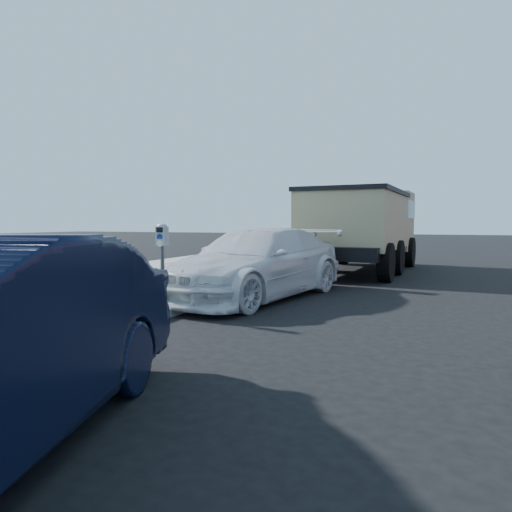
% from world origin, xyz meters
% --- Properties ---
extents(ground, '(120.00, 120.00, 0.00)m').
position_xyz_m(ground, '(0.00, 0.00, 0.00)').
color(ground, black).
rests_on(ground, ground).
extents(streetside, '(6.12, 50.00, 0.15)m').
position_xyz_m(streetside, '(-5.57, 2.00, 0.07)').
color(streetside, gray).
rests_on(streetside, ground).
extents(parking_meter, '(0.21, 0.15, 1.47)m').
position_xyz_m(parking_meter, '(-2.71, -0.09, 1.20)').
color(parking_meter, '#3F4247').
rests_on(parking_meter, ground).
extents(white_wagon, '(3.14, 5.51, 1.50)m').
position_xyz_m(white_wagon, '(-1.93, 2.37, 0.75)').
color(white_wagon, silver).
rests_on(white_wagon, ground).
extents(dump_truck, '(3.21, 7.15, 2.73)m').
position_xyz_m(dump_truck, '(-0.61, 8.86, 1.54)').
color(dump_truck, black).
rests_on(dump_truck, ground).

